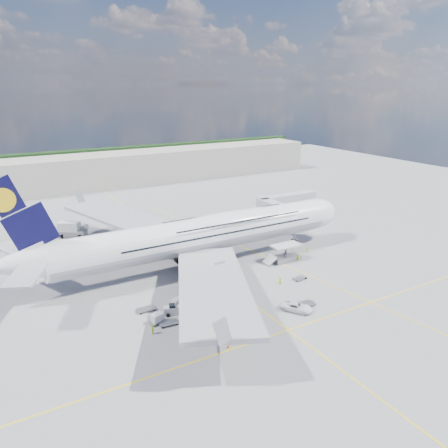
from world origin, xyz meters
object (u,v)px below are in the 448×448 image
dolly_back (157,318)px  catering_truck_outer (73,230)px  dolly_row_b (178,303)px  cone_wing_right_inner (212,283)px  dolly_nose_far (305,304)px  airliner (202,234)px  cone_nose (298,229)px  cone_wing_left_outer (114,249)px  dolly_row_c (146,309)px  cone_wing_left_inner (117,255)px  baggage_tug (172,310)px  crew_van (280,280)px  cargo_loader (285,255)px  jet_bridge (283,204)px  crew_nose (299,258)px  cone_wing_right_outer (228,346)px  service_van (297,307)px  crew_tug (214,303)px  crew_wing (153,329)px  dolly_row_a (168,323)px  crew_loader (308,250)px  catering_truck_inner (156,245)px  dolly_nose_near (300,278)px

dolly_back → catering_truck_outer: catering_truck_outer is taller
dolly_row_b → cone_wing_right_inner: 10.66m
dolly_nose_far → airliner: bearing=117.1°
cone_nose → cone_wing_left_outer: bearing=168.3°
dolly_row_c → dolly_back: dolly_back is taller
cone_nose → cone_wing_left_inner: 47.39m
baggage_tug → catering_truck_outer: 48.39m
crew_van → dolly_row_b: bearing=32.4°
cone_nose → cone_wing_left_inner: (-47.05, 5.68, -0.06)m
cone_wing_right_inner → cone_wing_left_outer: bearing=112.0°
cargo_loader → cone_wing_left_inner: bearing=146.3°
jet_bridge → crew_nose: (-10.60, -19.79, -6.01)m
cone_wing_right_inner → cone_wing_right_outer: cone_wing_right_inner is taller
dolly_back → airliner: bearing=30.9°
dolly_back → dolly_row_b: bearing=17.0°
service_van → cone_wing_left_inner: bearing=81.9°
baggage_tug → cone_wing_right_outer: bearing=-56.6°
airliner → crew_tug: 20.04m
cargo_loader → cone_wing_right_inner: bearing=-172.6°
cargo_loader → crew_wing: bearing=-159.5°
dolly_row_c → dolly_nose_far: (24.54, -12.00, 0.03)m
dolly_row_c → crew_tug: 11.51m
service_van → catering_truck_outer: bearing=79.3°
dolly_row_a → dolly_back: bearing=139.8°
cone_wing_left_inner → cone_wing_right_outer: bearing=-85.2°
baggage_tug → crew_van: baggage_tug is taller
cone_wing_right_inner → crew_tug: bearing=-116.3°
crew_loader → dolly_back: bearing=-136.1°
crew_tug → baggage_tug: bearing=-176.7°
service_van → crew_van: 10.53m
catering_truck_inner → cone_nose: size_ratio=10.96×
catering_truck_inner → cone_wing_right_outer: (-4.94, -40.82, -1.57)m
jet_bridge → cargo_loader: jet_bridge is taller
airliner → jet_bridge: 31.50m
dolly_row_b → crew_loader: dolly_row_b is taller
crew_tug → jet_bridge: bearing=54.0°
dolly_nose_near → service_van: 12.79m
airliner → dolly_nose_near: (13.22, -16.29, -6.55)m
baggage_tug → dolly_row_c: bearing=156.8°
cone_wing_right_inner → crew_van: bearing=-29.1°
jet_bridge → cone_wing_right_outer: size_ratio=34.99×
crew_van → cone_wing_right_inner: 13.18m
dolly_row_a → baggage_tug: size_ratio=1.03×
dolly_row_b → cone_wing_left_inner: bearing=76.8°
cargo_loader → service_van: size_ratio=1.59×
dolly_nose_far → jet_bridge: bearing=69.3°
catering_truck_inner → cone_wing_left_outer: 10.21m
airliner → cone_wing_left_inner: 20.93m
airliner → dolly_back: size_ratio=27.61×
dolly_row_b → crew_tug: bearing=-48.3°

